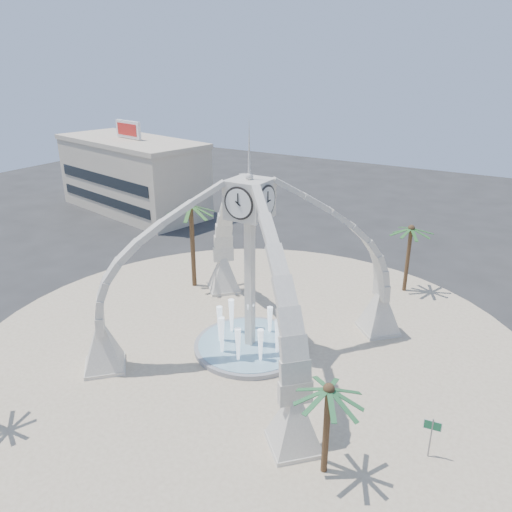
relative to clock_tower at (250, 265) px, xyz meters
The scene contains 9 objects.
ground 6.49m from the clock_tower, 90.00° to the left, with size 140.00×140.00×0.00m, color #282828.
plaza 6.46m from the clock_tower, 90.00° to the left, with size 40.00×40.00×0.06m, color beige.
clock_tower is the anchor object (origin of this frame).
fountain 6.20m from the clock_tower, 90.00° to the left, with size 8.00×8.00×3.62m.
building_nw 38.87m from the clock_tower, 145.49° to the left, with size 23.75×13.73×11.90m.
palm_east 12.18m from the clock_tower, 40.62° to the right, with size 4.31×4.31×5.65m.
palm_west 11.85m from the clock_tower, 147.05° to the left, with size 5.15×5.15×8.44m.
palm_north 16.69m from the clock_tower, 65.83° to the left, with size 4.66×4.66×6.58m.
street_sign 14.85m from the clock_tower, 17.30° to the right, with size 0.89×0.15×2.43m.
Camera 1 is at (16.17, -26.20, 19.34)m, focal length 35.00 mm.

